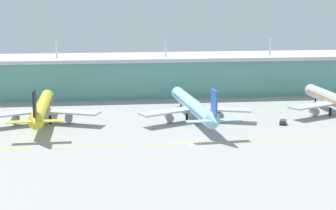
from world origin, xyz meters
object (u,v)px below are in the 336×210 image
Objects in this scene: airliner_near_middle at (42,108)px; airliner_center at (193,106)px; airliner_far_middle at (336,101)px; pushback_tug at (283,122)px.

airliner_center is at bearing -2.28° from airliner_near_middle.
airliner_center is 1.14× the size of airliner_far_middle.
airliner_near_middle is 1.02× the size of airliner_far_middle.
airliner_far_middle is at bearing 0.94° from airliner_near_middle.
airliner_far_middle is at bearing 4.05° from airliner_center.
airliner_near_middle reaches higher than pushback_tug.
airliner_center is 65.24m from airliner_far_middle.
pushback_tug is (99.11, -12.77, -5.35)m from airliner_near_middle.
airliner_far_middle is 33.15m from pushback_tug.
airliner_far_middle is (65.07, 4.61, -0.01)m from airliner_center.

